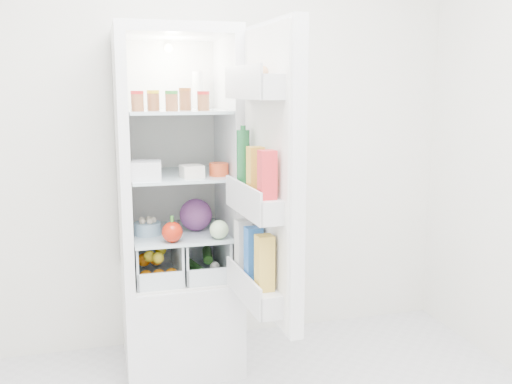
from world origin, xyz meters
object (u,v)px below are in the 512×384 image
object	(u,v)px
mushroom_bowl	(147,228)
refrigerator	(177,243)
fridge_door	(267,181)
red_cabbage	(196,215)

from	to	relation	value
mushroom_bowl	refrigerator	bearing A→B (deg)	27.55
refrigerator	mushroom_bowl	size ratio (longest dim) A/B	13.10
fridge_door	mushroom_bowl	bearing A→B (deg)	38.17
red_cabbage	mushroom_bowl	size ratio (longest dim) A/B	1.25
red_cabbage	fridge_door	xyz separation A→B (m)	(0.22, -0.57, 0.26)
refrigerator	mushroom_bowl	world-z (taller)	refrigerator
refrigerator	red_cabbage	distance (m)	0.20
fridge_door	red_cabbage	bearing A→B (deg)	18.44
red_cabbage	fridge_door	world-z (taller)	fridge_door
refrigerator	fridge_door	bearing A→B (deg)	-63.61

